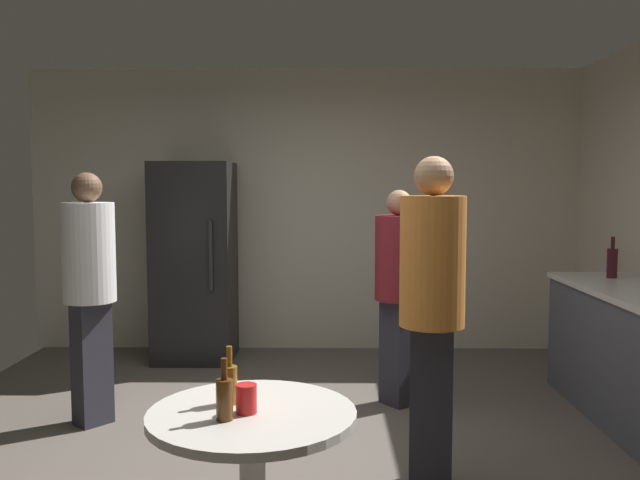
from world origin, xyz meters
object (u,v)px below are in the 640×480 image
(wine_bottle_on_counter, at_px, (612,262))
(beer_bottle_amber, at_px, (229,383))
(person_in_white_shirt, at_px, (89,278))
(person_in_orange_shirt, at_px, (432,295))
(person_in_maroon_shirt, at_px, (398,281))
(plastic_cup_red, at_px, (246,399))
(foreground_table, at_px, (252,437))
(beer_bottle_brown, at_px, (224,398))
(refrigerator, at_px, (195,261))

(wine_bottle_on_counter, bearing_deg, beer_bottle_amber, -136.43)
(person_in_white_shirt, relative_size, person_in_orange_shirt, 0.96)
(person_in_maroon_shirt, bearing_deg, plastic_cup_red, 33.53)
(foreground_table, bearing_deg, person_in_white_shirt, 125.00)
(plastic_cup_red, height_order, person_in_maroon_shirt, person_in_maroon_shirt)
(wine_bottle_on_counter, height_order, beer_bottle_brown, wine_bottle_on_counter)
(person_in_white_shirt, bearing_deg, beer_bottle_brown, -17.26)
(refrigerator, bearing_deg, person_in_white_shirt, -102.14)
(beer_bottle_amber, xyz_separation_m, person_in_maroon_shirt, (0.89, 2.17, 0.09))
(beer_bottle_amber, relative_size, beer_bottle_brown, 1.00)
(foreground_table, distance_m, plastic_cup_red, 0.16)
(foreground_table, xyz_separation_m, beer_bottle_amber, (-0.10, 0.08, 0.19))
(beer_bottle_amber, bearing_deg, foreground_table, -39.26)
(person_in_white_shirt, distance_m, person_in_maroon_shirt, 2.12)
(wine_bottle_on_counter, bearing_deg, beer_bottle_brown, -134.29)
(wine_bottle_on_counter, height_order, person_in_maroon_shirt, person_in_maroon_shirt)
(refrigerator, bearing_deg, foreground_table, -75.17)
(person_in_white_shirt, bearing_deg, foreground_table, -14.01)
(beer_bottle_amber, height_order, person_in_white_shirt, person_in_white_shirt)
(refrigerator, height_order, person_in_orange_shirt, refrigerator)
(refrigerator, relative_size, beer_bottle_amber, 7.83)
(wine_bottle_on_counter, distance_m, person_in_maroon_shirt, 1.64)
(refrigerator, xyz_separation_m, person_in_white_shirt, (-0.36, -1.66, 0.08))
(wine_bottle_on_counter, xyz_separation_m, beer_bottle_brown, (-2.51, -2.57, -0.20))
(person_in_white_shirt, bearing_deg, refrigerator, 118.86)
(beer_bottle_amber, relative_size, person_in_white_shirt, 0.14)
(beer_bottle_amber, distance_m, beer_bottle_brown, 0.18)
(foreground_table, bearing_deg, beer_bottle_brown, -131.86)
(beer_bottle_amber, relative_size, person_in_maroon_shirt, 0.15)
(refrigerator, xyz_separation_m, foreground_table, (0.92, -3.49, -0.27))
(foreground_table, relative_size, person_in_orange_shirt, 0.46)
(foreground_table, distance_m, person_in_white_shirt, 2.26)
(refrigerator, xyz_separation_m, beer_bottle_amber, (0.83, -3.41, -0.08))
(beer_bottle_brown, relative_size, person_in_white_shirt, 0.14)
(beer_bottle_amber, xyz_separation_m, person_in_white_shirt, (-1.19, 1.75, 0.16))
(person_in_white_shirt, bearing_deg, person_in_orange_shirt, 18.53)
(foreground_table, height_order, plastic_cup_red, plastic_cup_red)
(beer_bottle_amber, xyz_separation_m, beer_bottle_brown, (0.01, -0.18, 0.00))
(refrigerator, distance_m, beer_bottle_amber, 3.51)
(refrigerator, distance_m, person_in_orange_shirt, 3.09)
(wine_bottle_on_counter, xyz_separation_m, plastic_cup_red, (-2.44, -2.50, -0.23))
(refrigerator, distance_m, plastic_cup_red, 3.63)
(person_in_orange_shirt, bearing_deg, beer_bottle_amber, -39.46)
(beer_bottle_amber, bearing_deg, wine_bottle_on_counter, 43.57)
(beer_bottle_amber, height_order, beer_bottle_brown, same)
(person_in_white_shirt, xyz_separation_m, person_in_orange_shirt, (2.12, -0.87, 0.04))
(wine_bottle_on_counter, distance_m, person_in_white_shirt, 3.76)
(foreground_table, relative_size, person_in_maroon_shirt, 0.51)
(foreground_table, height_order, beer_bottle_brown, beer_bottle_brown)
(foreground_table, bearing_deg, refrigerator, 104.83)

